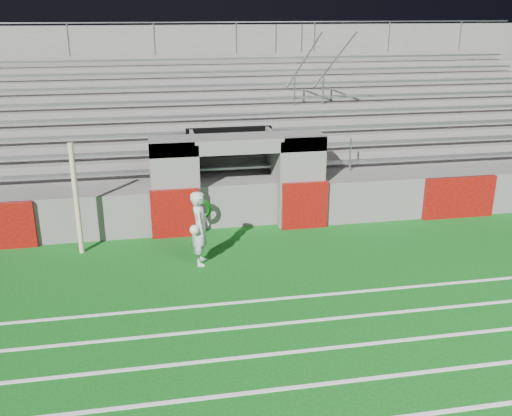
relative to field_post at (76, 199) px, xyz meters
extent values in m
plane|color=#0D5113|center=(4.23, -2.34, -1.43)|extent=(90.00, 90.00, 0.00)
cylinder|color=beige|center=(0.00, 0.00, 0.00)|extent=(0.13, 0.13, 2.85)
cube|color=white|center=(4.23, -6.34, -1.42)|extent=(28.00, 0.09, 0.01)
cube|color=white|center=(4.23, -5.34, -1.42)|extent=(28.00, 0.09, 0.01)
cube|color=white|center=(4.23, -4.34, -1.42)|extent=(28.00, 0.09, 0.01)
cube|color=white|center=(4.23, -3.34, -1.42)|extent=(28.00, 0.09, 0.01)
cube|color=#5F5D5A|center=(11.93, 0.84, -0.80)|extent=(10.60, 0.35, 1.25)
cube|color=#5F5D5A|center=(2.43, 1.16, -0.13)|extent=(1.20, 1.00, 2.60)
cube|color=#5F5D5A|center=(6.03, 1.16, -0.13)|extent=(1.20, 1.00, 2.60)
cube|color=black|center=(4.23, 2.86, -0.18)|extent=(2.60, 0.20, 2.50)
cube|color=#5F5D5A|center=(3.08, 1.76, -0.18)|extent=(0.10, 2.20, 2.50)
cube|color=#5F5D5A|center=(5.38, 1.76, -0.18)|extent=(0.10, 2.20, 2.50)
cube|color=#5F5D5A|center=(4.23, 1.16, 0.97)|extent=(4.80, 1.00, 0.40)
cube|color=#5F5D5A|center=(4.23, 5.01, -0.28)|extent=(26.00, 8.00, 0.20)
cube|color=#5F5D5A|center=(4.23, 5.01, -0.90)|extent=(26.00, 8.00, 1.05)
cube|color=#630B08|center=(2.43, 0.61, -0.75)|extent=(1.30, 0.15, 1.35)
cube|color=#630B08|center=(6.03, 0.61, -0.75)|extent=(1.30, 0.15, 1.35)
cube|color=#630B08|center=(10.73, 0.61, -0.80)|extent=(2.20, 0.15, 1.25)
cube|color=gray|center=(4.23, 2.09, 0.04)|extent=(23.00, 0.28, 0.06)
cube|color=#5F5D5A|center=(4.23, 2.94, 0.01)|extent=(24.00, 0.75, 0.38)
cube|color=gray|center=(4.23, 2.84, 0.42)|extent=(23.00, 0.28, 0.06)
cube|color=#5F5D5A|center=(4.23, 3.69, 0.20)|extent=(24.00, 0.75, 0.76)
cube|color=gray|center=(4.23, 3.59, 0.80)|extent=(23.00, 0.28, 0.06)
cube|color=#5F5D5A|center=(4.23, 4.44, 0.39)|extent=(24.00, 0.75, 1.14)
cube|color=gray|center=(4.23, 4.34, 1.18)|extent=(23.00, 0.28, 0.06)
cube|color=#5F5D5A|center=(4.23, 5.19, 0.58)|extent=(24.00, 0.75, 1.52)
cube|color=gray|center=(4.23, 5.09, 1.56)|extent=(23.00, 0.28, 0.06)
cube|color=#5F5D5A|center=(4.23, 5.94, 0.77)|extent=(24.00, 0.75, 1.90)
cube|color=gray|center=(4.23, 5.84, 1.94)|extent=(23.00, 0.28, 0.06)
cube|color=#5F5D5A|center=(4.23, 6.69, 0.96)|extent=(24.00, 0.75, 2.28)
cube|color=gray|center=(4.23, 6.59, 2.32)|extent=(23.00, 0.28, 0.06)
cube|color=#5F5D5A|center=(4.23, 7.44, 1.15)|extent=(24.00, 0.75, 2.66)
cube|color=gray|center=(4.23, 7.34, 2.70)|extent=(23.00, 0.28, 0.06)
cube|color=#5F5D5A|center=(4.23, 8.11, 1.22)|extent=(26.00, 0.60, 5.29)
cylinder|color=#A5A8AD|center=(6.73, 1.81, 0.32)|extent=(0.05, 0.05, 1.00)
cylinder|color=#A5A8AD|center=(6.73, 4.81, 1.84)|extent=(0.05, 0.05, 1.00)
cylinder|color=#A5A8AD|center=(6.73, 7.81, 3.36)|extent=(0.05, 0.05, 1.00)
cylinder|color=#A5A8AD|center=(6.73, 4.81, 2.34)|extent=(0.05, 6.02, 3.08)
cylinder|color=#A5A8AD|center=(7.73, 1.81, 0.32)|extent=(0.05, 0.05, 1.00)
cylinder|color=#A5A8AD|center=(7.73, 4.81, 1.84)|extent=(0.05, 0.05, 1.00)
cylinder|color=#A5A8AD|center=(7.73, 7.81, 3.36)|extent=(0.05, 0.05, 1.00)
cylinder|color=#A5A8AD|center=(7.73, 4.81, 2.34)|extent=(0.05, 6.02, 3.08)
cylinder|color=#A5A8AD|center=(-0.77, 7.81, 3.41)|extent=(0.05, 0.05, 1.10)
cylinder|color=#A5A8AD|center=(2.23, 7.81, 3.41)|extent=(0.05, 0.05, 1.10)
cylinder|color=#A5A8AD|center=(5.23, 7.81, 3.41)|extent=(0.05, 0.05, 1.10)
cylinder|color=#A5A8AD|center=(8.23, 7.81, 3.41)|extent=(0.05, 0.05, 1.10)
cylinder|color=#A5A8AD|center=(11.23, 7.81, 3.41)|extent=(0.05, 0.05, 1.10)
cylinder|color=#A5A8AD|center=(14.23, 7.81, 3.41)|extent=(0.05, 0.05, 1.10)
cylinder|color=#A5A8AD|center=(4.23, 7.81, 3.96)|extent=(24.00, 0.05, 0.05)
imported|color=silver|center=(2.95, -1.21, -0.51)|extent=(0.52, 0.72, 1.84)
sphere|color=white|center=(2.79, -1.48, -0.43)|extent=(0.23, 0.23, 0.23)
torus|color=#0B3A0E|center=(3.13, 0.61, -0.67)|extent=(0.60, 0.11, 0.60)
torus|color=#0B380B|center=(3.13, 0.56, -0.68)|extent=(0.49, 0.09, 0.49)
camera|label=1|loc=(1.95, -13.96, 4.52)|focal=40.00mm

